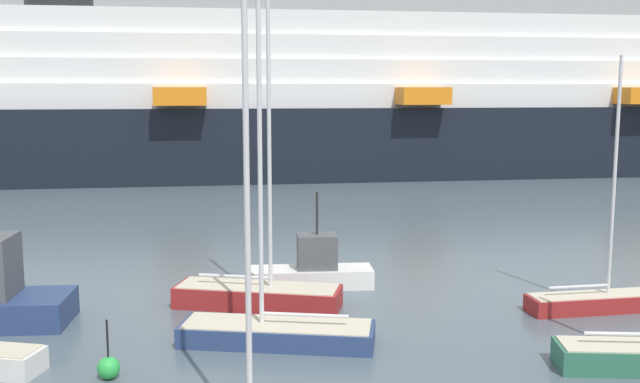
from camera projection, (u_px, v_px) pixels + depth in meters
The scene contains 6 objects.
sailboat_0 at pixel (597, 298), 26.33m from camera, with size 5.32×1.65×9.28m.
sailboat_2 at pixel (277, 328), 22.91m from camera, with size 6.44×3.09×12.10m.
sailboat_3 at pixel (258, 292), 26.79m from camera, with size 6.43×3.36×12.16m.
fishing_boat_1 at pixel (313, 269), 29.53m from camera, with size 5.07×1.60×3.97m.
channel_buoy_2 at pixel (109, 367), 20.14m from camera, with size 0.64×0.64×1.72m.
cruise_ship at pixel (291, 104), 68.93m from camera, with size 118.47×23.75×20.84m.
Camera 1 is at (-2.95, -16.19, 8.07)m, focal length 40.27 mm.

